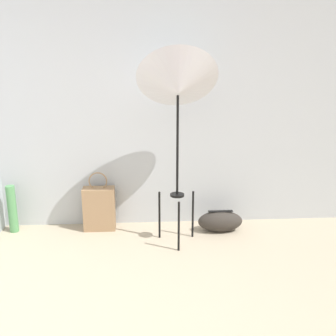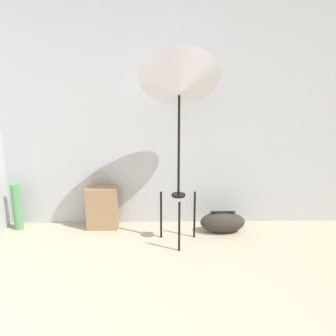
{
  "view_description": "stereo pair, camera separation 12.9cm",
  "coord_description": "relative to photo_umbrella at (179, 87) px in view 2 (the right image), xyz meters",
  "views": [
    {
      "loc": [
        -0.08,
        -1.29,
        1.65
      ],
      "look_at": [
        0.12,
        1.8,
        0.79
      ],
      "focal_mm": 42.0,
      "sensor_mm": 36.0,
      "label": 1
    },
    {
      "loc": [
        0.05,
        -1.3,
        1.65
      ],
      "look_at": [
        0.12,
        1.8,
        0.79
      ],
      "focal_mm": 42.0,
      "sensor_mm": 36.0,
      "label": 2
    }
  ],
  "objects": [
    {
      "name": "wall_back",
      "position": [
        -0.22,
        0.49,
        -0.13
      ],
      "size": [
        8.0,
        0.05,
        2.6
      ],
      "color": "#B7BCC1",
      "rests_on": "ground_plane"
    },
    {
      "name": "duffel_bag",
      "position": [
        0.45,
        0.2,
        -1.32
      ],
      "size": [
        0.44,
        0.21,
        0.21
      ],
      "color": "#332D28",
      "rests_on": "ground_plane"
    },
    {
      "name": "photo_umbrella",
      "position": [
        0.0,
        0.0,
        0.0
      ],
      "size": [
        0.71,
        0.61,
        1.76
      ],
      "color": "black",
      "rests_on": "ground_plane"
    },
    {
      "name": "paper_roll",
      "position": [
        -1.59,
        0.32,
        -1.19
      ],
      "size": [
        0.09,
        0.09,
        0.47
      ],
      "color": "#56995B",
      "rests_on": "ground_plane"
    },
    {
      "name": "tote_bag",
      "position": [
        -0.75,
        0.32,
        -1.2
      ],
      "size": [
        0.31,
        0.15,
        0.6
      ],
      "color": "#9E7A56",
      "rests_on": "ground_plane"
    }
  ]
}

